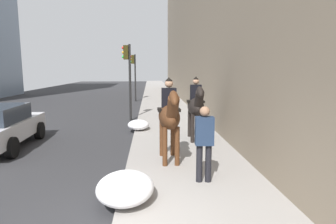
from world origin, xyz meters
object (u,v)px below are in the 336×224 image
Objects in this scene: pedestrian_greeting at (204,139)px; traffic_light_near_curb at (128,70)px; mounted_horse_far at (196,106)px; traffic_light_far_curb at (134,70)px; mounted_horse_near at (169,115)px.

pedestrian_greeting is 9.00m from traffic_light_near_curb.
traffic_light_near_curb is at bearing -149.03° from mounted_horse_far.
traffic_light_near_curb is at bearing 18.16° from pedestrian_greeting.
traffic_light_near_curb is 9.05m from traffic_light_far_curb.
pedestrian_greeting is (-3.82, 0.43, -0.26)m from mounted_horse_far.
mounted_horse_far is 0.58× the size of traffic_light_near_curb.
mounted_horse_near reaches higher than pedestrian_greeting.
mounted_horse_near is 16.28m from traffic_light_far_curb.
pedestrian_greeting is at bearing -165.22° from traffic_light_near_curb.
traffic_light_far_curb is at bearing 11.28° from pedestrian_greeting.
traffic_light_near_curb reaches higher than mounted_horse_far.
mounted_horse_near is 1.66m from pedestrian_greeting.
pedestrian_greeting is (-1.49, -0.66, -0.29)m from mounted_horse_near.
mounted_horse_far is 0.59× the size of traffic_light_far_curb.
mounted_horse_far is 14.16m from traffic_light_far_curb.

